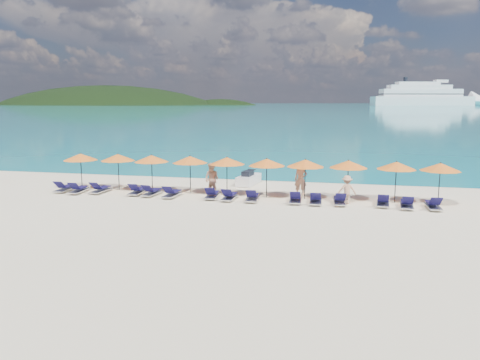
# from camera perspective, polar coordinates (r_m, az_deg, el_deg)

# --- Properties ---
(ground) EXTENTS (1400.00, 1400.00, 0.00)m
(ground) POSITION_cam_1_polar(r_m,az_deg,el_deg) (22.77, -1.65, -4.21)
(ground) COLOR beige
(sea) EXTENTS (1600.00, 1300.00, 0.01)m
(sea) POSITION_cam_1_polar(r_m,az_deg,el_deg) (681.47, 12.32, 8.96)
(sea) COLOR #1FA9B2
(sea) RESTS_ON ground
(headland_main) EXTENTS (374.00, 242.00, 126.50)m
(headland_main) POSITION_cam_1_polar(r_m,az_deg,el_deg) (640.62, -15.96, 5.38)
(headland_main) COLOR black
(headland_main) RESTS_ON ground
(headland_small) EXTENTS (162.00, 126.00, 85.50)m
(headland_small) POSITION_cam_1_polar(r_m,az_deg,el_deg) (603.21, -2.35, 5.78)
(headland_small) COLOR black
(headland_small) RESTS_ON ground
(cruise_ship) EXTENTS (137.70, 57.40, 38.10)m
(cruise_ship) POSITION_cam_1_polar(r_m,az_deg,el_deg) (586.10, 22.42, 9.36)
(cruise_ship) COLOR white
(cruise_ship) RESTS_ON ground
(jetski) EXTENTS (1.27, 2.65, 0.91)m
(jetski) POSITION_cam_1_polar(r_m,az_deg,el_deg) (30.79, 1.05, 0.14)
(jetski) COLOR white
(jetski) RESTS_ON ground
(beachgoer_a) EXTENTS (0.72, 0.47, 1.96)m
(beachgoer_a) POSITION_cam_1_polar(r_m,az_deg,el_deg) (27.17, 7.41, 0.09)
(beachgoer_a) COLOR tan
(beachgoer_a) RESTS_ON ground
(beachgoer_b) EXTENTS (1.05, 0.82, 1.90)m
(beachgoer_b) POSITION_cam_1_polar(r_m,az_deg,el_deg) (27.22, -3.46, 0.10)
(beachgoer_b) COLOR tan
(beachgoer_b) RESTS_ON ground
(beachgoer_c) EXTENTS (1.04, 0.59, 1.53)m
(beachgoer_c) POSITION_cam_1_polar(r_m,az_deg,el_deg) (25.55, 12.89, -1.17)
(beachgoer_c) COLOR tan
(beachgoer_c) RESTS_ON ground
(umbrella_0) EXTENTS (2.10, 2.10, 2.28)m
(umbrella_0) POSITION_cam_1_polar(r_m,az_deg,el_deg) (30.59, -18.87, 2.67)
(umbrella_0) COLOR black
(umbrella_0) RESTS_ON ground
(umbrella_1) EXTENTS (2.10, 2.10, 2.28)m
(umbrella_1) POSITION_cam_1_polar(r_m,az_deg,el_deg) (29.67, -14.66, 2.68)
(umbrella_1) COLOR black
(umbrella_1) RESTS_ON ground
(umbrella_2) EXTENTS (2.10, 2.10, 2.28)m
(umbrella_2) POSITION_cam_1_polar(r_m,az_deg,el_deg) (28.65, -10.74, 2.59)
(umbrella_2) COLOR black
(umbrella_2) RESTS_ON ground
(umbrella_3) EXTENTS (2.10, 2.10, 2.28)m
(umbrella_3) POSITION_cam_1_polar(r_m,az_deg,el_deg) (27.81, -6.12, 2.49)
(umbrella_3) COLOR black
(umbrella_3) RESTS_ON ground
(umbrella_4) EXTENTS (2.10, 2.10, 2.28)m
(umbrella_4) POSITION_cam_1_polar(r_m,az_deg,el_deg) (27.09, -1.61, 2.35)
(umbrella_4) COLOR black
(umbrella_4) RESTS_ON ground
(umbrella_5) EXTENTS (2.10, 2.10, 2.28)m
(umbrella_5) POSITION_cam_1_polar(r_m,az_deg,el_deg) (26.45, 3.28, 2.16)
(umbrella_5) COLOR black
(umbrella_5) RESTS_ON ground
(umbrella_6) EXTENTS (2.10, 2.10, 2.28)m
(umbrella_6) POSITION_cam_1_polar(r_m,az_deg,el_deg) (26.29, 7.97, 2.04)
(umbrella_6) COLOR black
(umbrella_6) RESTS_ON ground
(umbrella_7) EXTENTS (2.10, 2.10, 2.28)m
(umbrella_7) POSITION_cam_1_polar(r_m,az_deg,el_deg) (26.29, 13.08, 1.88)
(umbrella_7) COLOR black
(umbrella_7) RESTS_ON ground
(umbrella_8) EXTENTS (2.10, 2.10, 2.28)m
(umbrella_8) POSITION_cam_1_polar(r_m,az_deg,el_deg) (26.46, 18.54, 1.68)
(umbrella_8) COLOR black
(umbrella_8) RESTS_ON ground
(umbrella_9) EXTENTS (2.10, 2.10, 2.28)m
(umbrella_9) POSITION_cam_1_polar(r_m,az_deg,el_deg) (26.70, 23.25, 1.46)
(umbrella_9) COLOR black
(umbrella_9) RESTS_ON ground
(lounger_0) EXTENTS (0.68, 1.72, 0.66)m
(lounger_0) POSITION_cam_1_polar(r_m,az_deg,el_deg) (30.25, -20.59, -0.91)
(lounger_0) COLOR silver
(lounger_0) RESTS_ON ground
(lounger_1) EXTENTS (0.74, 1.74, 0.66)m
(lounger_1) POSITION_cam_1_polar(r_m,az_deg,el_deg) (29.52, -19.08, -1.07)
(lounger_1) COLOR silver
(lounger_1) RESTS_ON ground
(lounger_2) EXTENTS (0.69, 1.73, 0.66)m
(lounger_2) POSITION_cam_1_polar(r_m,az_deg,el_deg) (29.18, -16.65, -1.06)
(lounger_2) COLOR silver
(lounger_2) RESTS_ON ground
(lounger_3) EXTENTS (0.72, 1.73, 0.66)m
(lounger_3) POSITION_cam_1_polar(r_m,az_deg,el_deg) (28.14, -12.41, -1.27)
(lounger_3) COLOR silver
(lounger_3) RESTS_ON ground
(lounger_4) EXTENTS (0.76, 1.75, 0.66)m
(lounger_4) POSITION_cam_1_polar(r_m,az_deg,el_deg) (27.61, -10.71, -1.42)
(lounger_4) COLOR silver
(lounger_4) RESTS_ON ground
(lounger_5) EXTENTS (0.69, 1.72, 0.66)m
(lounger_5) POSITION_cam_1_polar(r_m,az_deg,el_deg) (26.98, -8.30, -1.61)
(lounger_5) COLOR silver
(lounger_5) RESTS_ON ground
(lounger_6) EXTENTS (0.77, 1.75, 0.66)m
(lounger_6) POSITION_cam_1_polar(r_m,az_deg,el_deg) (26.40, -3.44, -1.77)
(lounger_6) COLOR silver
(lounger_6) RESTS_ON ground
(lounger_7) EXTENTS (0.64, 1.71, 0.66)m
(lounger_7) POSITION_cam_1_polar(r_m,az_deg,el_deg) (25.94, -1.31, -1.96)
(lounger_7) COLOR silver
(lounger_7) RESTS_ON ground
(lounger_8) EXTENTS (0.75, 1.74, 0.66)m
(lounger_8) POSITION_cam_1_polar(r_m,az_deg,el_deg) (25.68, 1.51, -2.08)
(lounger_8) COLOR silver
(lounger_8) RESTS_ON ground
(lounger_9) EXTENTS (0.72, 1.73, 0.66)m
(lounger_9) POSITION_cam_1_polar(r_m,az_deg,el_deg) (25.42, 6.78, -2.27)
(lounger_9) COLOR silver
(lounger_9) RESTS_ON ground
(lounger_10) EXTENTS (0.69, 1.73, 0.66)m
(lounger_10) POSITION_cam_1_polar(r_m,az_deg,el_deg) (25.30, 9.21, -2.38)
(lounger_10) COLOR silver
(lounger_10) RESTS_ON ground
(lounger_11) EXTENTS (0.74, 1.74, 0.66)m
(lounger_11) POSITION_cam_1_polar(r_m,az_deg,el_deg) (25.40, 12.08, -2.43)
(lounger_11) COLOR silver
(lounger_11) RESTS_ON ground
(lounger_12) EXTENTS (0.74, 1.74, 0.66)m
(lounger_12) POSITION_cam_1_polar(r_m,az_deg,el_deg) (25.60, 17.04, -2.55)
(lounger_12) COLOR silver
(lounger_12) RESTS_ON ground
(lounger_13) EXTENTS (0.73, 1.74, 0.66)m
(lounger_13) POSITION_cam_1_polar(r_m,az_deg,el_deg) (25.46, 19.67, -2.75)
(lounger_13) COLOR silver
(lounger_13) RESTS_ON ground
(lounger_14) EXTENTS (0.67, 1.72, 0.66)m
(lounger_14) POSITION_cam_1_polar(r_m,az_deg,el_deg) (25.74, 22.49, -2.80)
(lounger_14) COLOR silver
(lounger_14) RESTS_ON ground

